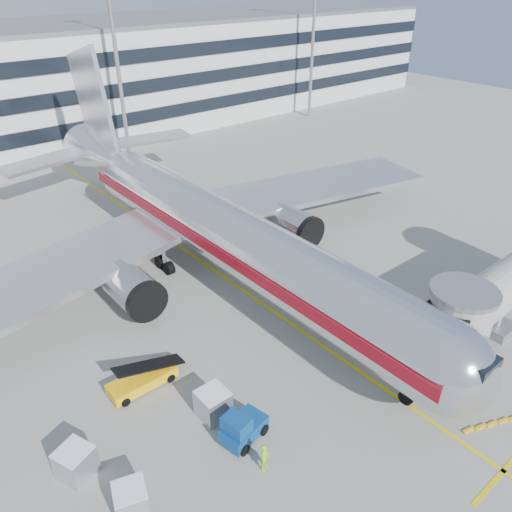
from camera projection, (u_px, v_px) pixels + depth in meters
ground at (309, 336)px, 34.79m from camera, size 180.00×180.00×0.00m
lead_in_line at (224, 277)px, 41.43m from camera, size 0.25×70.00×0.01m
stop_bar at (503, 471)px, 25.49m from camera, size 6.00×0.25×0.01m
main_jet at (209, 224)px, 40.45m from camera, size 50.95×48.70×16.06m
terminal at (17, 87)px, 69.36m from camera, size 150.00×24.25×15.60m
light_mast_centre at (114, 38)px, 59.63m from camera, size 2.40×1.20×25.45m
light_mast_east at (314, 21)px, 78.43m from camera, size 2.40×1.20×25.45m
belt_loader at (142, 379)px, 30.32m from camera, size 4.42×1.61×2.12m
baggage_tug at (242, 428)px, 26.80m from camera, size 2.87×2.13×1.97m
cargo_container_left at (131, 500)px, 23.23m from camera, size 1.90×1.90×1.61m
cargo_container_right at (76, 462)px, 24.95m from camera, size 2.08×2.08×1.71m
cargo_container_front at (213, 404)px, 28.26m from camera, size 1.65×1.65×1.75m
ramp_worker at (265, 457)px, 25.23m from camera, size 0.71×0.58×1.67m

